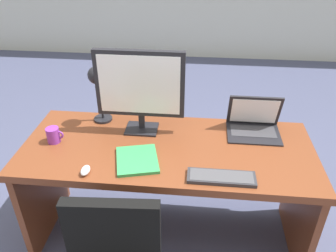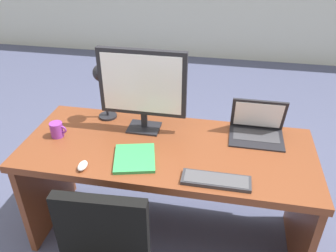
# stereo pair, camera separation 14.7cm
# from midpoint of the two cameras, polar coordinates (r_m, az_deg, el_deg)

# --- Properties ---
(ground) EXTENTS (12.00, 12.00, 0.00)m
(ground) POSITION_cam_midpoint_polar(r_m,az_deg,el_deg) (3.65, 1.17, 0.39)
(ground) COLOR #474C6B
(desk) EXTENTS (1.72, 0.71, 0.74)m
(desk) POSITION_cam_midpoint_polar(r_m,az_deg,el_deg) (2.15, -1.96, -7.17)
(desk) COLOR brown
(desk) RESTS_ON ground
(monitor) EXTENTS (0.53, 0.16, 0.52)m
(monitor) POSITION_cam_midpoint_polar(r_m,az_deg,el_deg) (2.02, -6.88, 6.58)
(monitor) COLOR black
(monitor) RESTS_ON desk
(laptop) EXTENTS (0.32, 0.25, 0.23)m
(laptop) POSITION_cam_midpoint_polar(r_m,az_deg,el_deg) (2.16, 12.38, 0.88)
(laptop) COLOR black
(laptop) RESTS_ON desk
(keyboard) EXTENTS (0.35, 0.11, 0.02)m
(keyboard) POSITION_cam_midpoint_polar(r_m,az_deg,el_deg) (1.77, 6.60, -8.65)
(keyboard) COLOR #2D2D33
(keyboard) RESTS_ON desk
(mouse) EXTENTS (0.05, 0.08, 0.04)m
(mouse) POSITION_cam_midpoint_polar(r_m,az_deg,el_deg) (1.86, -16.00, -7.27)
(mouse) COLOR silver
(mouse) RESTS_ON desk
(desk_lamp) EXTENTS (0.12, 0.14, 0.39)m
(desk_lamp) POSITION_cam_midpoint_polar(r_m,az_deg,el_deg) (2.17, -13.70, 7.09)
(desk_lamp) COLOR black
(desk_lamp) RESTS_ON desk
(book) EXTENTS (0.28, 0.30, 0.02)m
(book) POSITION_cam_midpoint_polar(r_m,az_deg,el_deg) (1.89, -7.47, -5.74)
(book) COLOR green
(book) RESTS_ON desk
(coffee_mug) EXTENTS (0.10, 0.08, 0.09)m
(coffee_mug) POSITION_cam_midpoint_polar(r_m,az_deg,el_deg) (2.15, -20.62, -1.48)
(coffee_mug) COLOR purple
(coffee_mug) RESTS_ON desk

